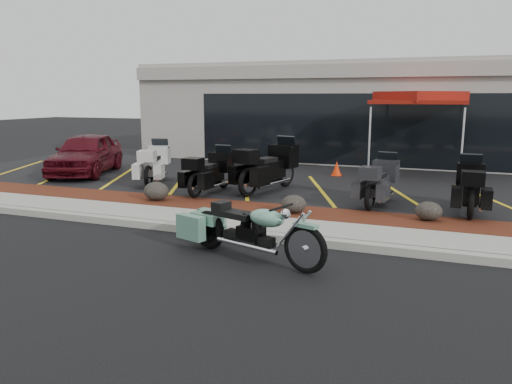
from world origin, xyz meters
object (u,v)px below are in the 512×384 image
at_px(hero_cruiser, 306,242).
at_px(parked_car, 86,153).
at_px(traffic_cone, 337,168).
at_px(touring_white, 160,159).
at_px(popup_canopy, 419,99).

xyz_separation_m(hero_cruiser, parked_car, (-9.23, 6.29, 0.32)).
bearing_deg(traffic_cone, hero_cruiser, -81.37).
bearing_deg(hero_cruiser, traffic_cone, 117.00).
relative_size(hero_cruiser, touring_white, 1.34).
relative_size(touring_white, parked_car, 0.55).
bearing_deg(hero_cruiser, popup_canopy, 102.56).
xyz_separation_m(touring_white, traffic_cone, (4.99, 2.67, -0.40)).
bearing_deg(touring_white, traffic_cone, -80.87).
relative_size(hero_cruiser, parked_car, 0.73).
bearing_deg(touring_white, popup_canopy, -80.81).
bearing_deg(traffic_cone, touring_white, -151.84).
bearing_deg(touring_white, hero_cruiser, -153.45).
bearing_deg(traffic_cone, popup_canopy, 28.36).
distance_m(hero_cruiser, parked_car, 11.17).
xyz_separation_m(parked_car, popup_canopy, (10.26, 3.87, 1.77)).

